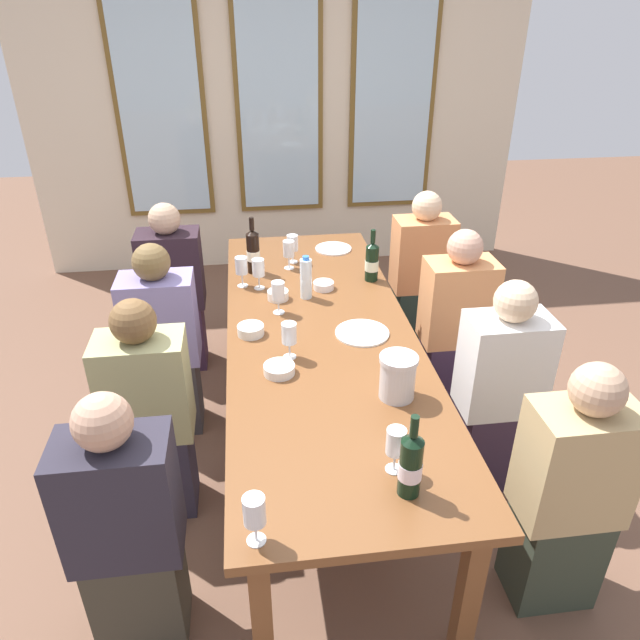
% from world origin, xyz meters
% --- Properties ---
extents(ground_plane, '(12.00, 12.00, 0.00)m').
position_xyz_m(ground_plane, '(0.00, 0.00, 0.00)').
color(ground_plane, brown).
extents(back_wall_with_windows, '(4.10, 0.10, 2.90)m').
position_xyz_m(back_wall_with_windows, '(0.00, 2.63, 1.45)').
color(back_wall_with_windows, beige).
rests_on(back_wall_with_windows, ground).
extents(dining_table, '(0.90, 2.62, 0.74)m').
position_xyz_m(dining_table, '(0.00, 0.00, 0.67)').
color(dining_table, brown).
rests_on(dining_table, ground).
extents(white_plate_0, '(0.26, 0.26, 0.01)m').
position_xyz_m(white_plate_0, '(0.20, -0.05, 0.74)').
color(white_plate_0, white).
rests_on(white_plate_0, dining_table).
extents(white_plate_1, '(0.23, 0.23, 0.01)m').
position_xyz_m(white_plate_1, '(0.22, 1.03, 0.74)').
color(white_plate_1, white).
rests_on(white_plate_1, dining_table).
extents(metal_pitcher, '(0.16, 0.16, 0.19)m').
position_xyz_m(metal_pitcher, '(0.24, -0.57, 0.84)').
color(metal_pitcher, silver).
rests_on(metal_pitcher, dining_table).
extents(wine_bottle_0, '(0.08, 0.08, 0.34)m').
position_xyz_m(wine_bottle_0, '(-0.30, 0.74, 0.87)').
color(wine_bottle_0, black).
rests_on(wine_bottle_0, dining_table).
extents(wine_bottle_1, '(0.08, 0.08, 0.30)m').
position_xyz_m(wine_bottle_1, '(0.37, 0.55, 0.85)').
color(wine_bottle_1, black).
rests_on(wine_bottle_1, dining_table).
extents(wine_bottle_2, '(0.08, 0.08, 0.31)m').
position_xyz_m(wine_bottle_2, '(0.15, -1.09, 0.86)').
color(wine_bottle_2, black).
rests_on(wine_bottle_2, dining_table).
extents(tasting_bowl_0, '(0.13, 0.13, 0.05)m').
position_xyz_m(tasting_bowl_0, '(-0.34, 0.01, 0.76)').
color(tasting_bowl_0, white).
rests_on(tasting_bowl_0, dining_table).
extents(tasting_bowl_1, '(0.11, 0.11, 0.05)m').
position_xyz_m(tasting_bowl_1, '(-0.18, 0.37, 0.76)').
color(tasting_bowl_1, white).
rests_on(tasting_bowl_1, dining_table).
extents(tasting_bowl_2, '(0.14, 0.14, 0.04)m').
position_xyz_m(tasting_bowl_2, '(-0.23, -0.34, 0.76)').
color(tasting_bowl_2, white).
rests_on(tasting_bowl_2, dining_table).
extents(tasting_bowl_3, '(0.11, 0.11, 0.04)m').
position_xyz_m(tasting_bowl_3, '(0.08, 0.47, 0.76)').
color(tasting_bowl_3, white).
rests_on(tasting_bowl_3, dining_table).
extents(water_bottle, '(0.06, 0.06, 0.24)m').
position_xyz_m(water_bottle, '(-0.03, 0.37, 0.85)').
color(water_bottle, white).
rests_on(water_bottle, dining_table).
extents(wine_glass_0, '(0.07, 0.07, 0.17)m').
position_xyz_m(wine_glass_0, '(-0.09, 0.77, 0.86)').
color(wine_glass_0, white).
rests_on(wine_glass_0, dining_table).
extents(wine_glass_1, '(0.07, 0.07, 0.17)m').
position_xyz_m(wine_glass_1, '(-0.36, -1.22, 0.86)').
color(wine_glass_1, white).
rests_on(wine_glass_1, dining_table).
extents(wine_glass_2, '(0.07, 0.07, 0.17)m').
position_xyz_m(wine_glass_2, '(-0.28, 0.52, 0.86)').
color(wine_glass_2, white).
rests_on(wine_glass_2, dining_table).
extents(wine_glass_3, '(0.07, 0.07, 0.17)m').
position_xyz_m(wine_glass_3, '(-0.19, 0.22, 0.86)').
color(wine_glass_3, white).
rests_on(wine_glass_3, dining_table).
extents(wine_glass_4, '(0.07, 0.07, 0.17)m').
position_xyz_m(wine_glass_4, '(-0.37, 0.56, 0.86)').
color(wine_glass_4, white).
rests_on(wine_glass_4, dining_table).
extents(wine_glass_5, '(0.07, 0.07, 0.17)m').
position_xyz_m(wine_glass_5, '(-0.06, 0.86, 0.86)').
color(wine_glass_5, white).
rests_on(wine_glass_5, dining_table).
extents(wine_glass_6, '(0.07, 0.07, 0.17)m').
position_xyz_m(wine_glass_6, '(0.13, -0.98, 0.86)').
color(wine_glass_6, white).
rests_on(wine_glass_6, dining_table).
extents(wine_glass_7, '(0.07, 0.07, 0.17)m').
position_xyz_m(wine_glass_7, '(-0.17, -0.22, 0.86)').
color(wine_glass_7, white).
rests_on(wine_glass_7, dining_table).
extents(seated_person_0, '(0.38, 0.24, 1.11)m').
position_xyz_m(seated_person_0, '(-0.81, -0.94, 0.53)').
color(seated_person_0, '#3A362B').
rests_on(seated_person_0, ground).
extents(seated_person_1, '(0.38, 0.24, 1.11)m').
position_xyz_m(seated_person_1, '(0.81, -0.98, 0.53)').
color(seated_person_1, '#31392C').
rests_on(seated_person_1, ground).
extents(seated_person_2, '(0.38, 0.24, 1.11)m').
position_xyz_m(seated_person_2, '(-0.81, -0.29, 0.53)').
color(seated_person_2, '#2D293A').
rests_on(seated_person_2, ground).
extents(seated_person_3, '(0.38, 0.24, 1.11)m').
position_xyz_m(seated_person_3, '(0.81, -0.33, 0.53)').
color(seated_person_3, '#38273B').
rests_on(seated_person_3, ground).
extents(seated_person_4, '(0.38, 0.24, 1.11)m').
position_xyz_m(seated_person_4, '(-0.81, 0.32, 0.53)').
color(seated_person_4, '#363335').
rests_on(seated_person_4, ground).
extents(seated_person_5, '(0.38, 0.24, 1.11)m').
position_xyz_m(seated_person_5, '(0.81, 0.30, 0.53)').
color(seated_person_5, '#37263E').
rests_on(seated_person_5, ground).
extents(seated_person_6, '(0.38, 0.24, 1.11)m').
position_xyz_m(seated_person_6, '(-0.81, 0.97, 0.53)').
color(seated_person_6, '#392339').
rests_on(seated_person_6, ground).
extents(seated_person_7, '(0.38, 0.24, 1.11)m').
position_xyz_m(seated_person_7, '(0.81, 1.00, 0.53)').
color(seated_person_7, '#21332D').
rests_on(seated_person_7, ground).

